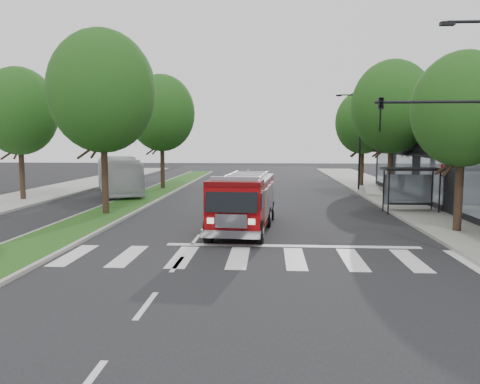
# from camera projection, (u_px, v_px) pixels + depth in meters

# --- Properties ---
(ground) EXTENTS (140.00, 140.00, 0.00)m
(ground) POSITION_uv_depth(u_px,v_px,m) (196.00, 240.00, 19.72)
(ground) COLOR black
(ground) RESTS_ON ground
(sidewalk_right) EXTENTS (5.00, 80.00, 0.15)m
(sidewalk_right) POSITION_uv_depth(u_px,v_px,m) (422.00, 207.00, 28.85)
(sidewalk_right) COLOR gray
(sidewalk_right) RESTS_ON ground
(sidewalk_left) EXTENTS (5.00, 80.00, 0.15)m
(sidewalk_left) POSITION_uv_depth(u_px,v_px,m) (0.00, 204.00, 30.54)
(sidewalk_left) COLOR gray
(sidewalk_left) RESTS_ON ground
(median) EXTENTS (3.00, 50.00, 0.15)m
(median) POSITION_uv_depth(u_px,v_px,m) (157.00, 191.00, 37.94)
(median) COLOR gray
(median) RESTS_ON ground
(bus_shelter) EXTENTS (3.20, 1.60, 2.61)m
(bus_shelter) POSITION_uv_depth(u_px,v_px,m) (411.00, 178.00, 26.88)
(bus_shelter) COLOR black
(bus_shelter) RESTS_ON ground
(tree_right_near) EXTENTS (4.40, 4.40, 8.05)m
(tree_right_near) POSITION_uv_depth(u_px,v_px,m) (463.00, 110.00, 20.39)
(tree_right_near) COLOR black
(tree_right_near) RESTS_ON ground
(tree_right_mid) EXTENTS (5.60, 5.60, 9.72)m
(tree_right_mid) POSITION_uv_depth(u_px,v_px,m) (392.00, 107.00, 32.19)
(tree_right_mid) COLOR black
(tree_right_mid) RESTS_ON ground
(tree_right_far) EXTENTS (5.00, 5.00, 8.73)m
(tree_right_far) POSITION_uv_depth(u_px,v_px,m) (363.00, 122.00, 42.18)
(tree_right_far) COLOR black
(tree_right_far) RESTS_ON ground
(tree_median_near) EXTENTS (5.80, 5.80, 10.16)m
(tree_median_near) POSITION_uv_depth(u_px,v_px,m) (102.00, 92.00, 25.31)
(tree_median_near) COLOR black
(tree_median_near) RESTS_ON ground
(tree_median_far) EXTENTS (5.60, 5.60, 9.72)m
(tree_median_far) POSITION_uv_depth(u_px,v_px,m) (162.00, 113.00, 39.24)
(tree_median_far) COLOR black
(tree_median_far) RESTS_ON ground
(tree_left_mid) EXTENTS (5.20, 5.20, 9.16)m
(tree_left_mid) POSITION_uv_depth(u_px,v_px,m) (19.00, 111.00, 31.84)
(tree_left_mid) COLOR black
(tree_left_mid) RESTS_ON ground
(streetlight_right_near) EXTENTS (4.08, 0.22, 8.00)m
(streetlight_right_near) POSITION_uv_depth(u_px,v_px,m) (471.00, 125.00, 15.14)
(streetlight_right_near) COLOR black
(streetlight_right_near) RESTS_ON ground
(streetlight_right_far) EXTENTS (2.11, 0.20, 8.00)m
(streetlight_right_far) POSITION_uv_depth(u_px,v_px,m) (358.00, 137.00, 38.43)
(streetlight_right_far) COLOR black
(streetlight_right_far) RESTS_ON ground
(fire_engine) EXTENTS (2.95, 7.94, 2.70)m
(fire_engine) POSITION_uv_depth(u_px,v_px,m) (244.00, 202.00, 21.80)
(fire_engine) COLOR #520406
(fire_engine) RESTS_ON ground
(city_bus) EXTENTS (6.51, 10.67, 2.94)m
(city_bus) POSITION_uv_depth(u_px,v_px,m) (119.00, 175.00, 36.51)
(city_bus) COLOR silver
(city_bus) RESTS_ON ground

